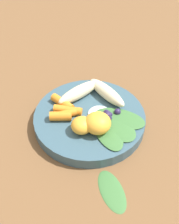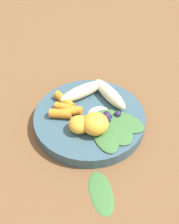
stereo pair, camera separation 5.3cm
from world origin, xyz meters
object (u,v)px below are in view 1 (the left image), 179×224
at_px(kale_leaf_stray, 112,191).
at_px(banana_peeled_left, 79,92).
at_px(banana_peeled_right, 107,92).
at_px(bowl, 90,120).
at_px(orange_segment_near, 96,123).

bearing_deg(kale_leaf_stray, banana_peeled_left, 176.99).
distance_m(banana_peeled_left, banana_peeled_right, 0.06).
distance_m(bowl, banana_peeled_right, 0.07).
relative_size(banana_peeled_left, orange_segment_near, 2.08).
xyz_separation_m(bowl, kale_leaf_stray, (-0.02, -0.17, -0.01)).
relative_size(bowl, kale_leaf_stray, 2.58).
height_order(banana_peeled_right, kale_leaf_stray, banana_peeled_right).
height_order(banana_peeled_right, orange_segment_near, orange_segment_near).
bearing_deg(banana_peeled_left, banana_peeled_right, 139.05).
bearing_deg(bowl, banana_peeled_right, 34.99).
bearing_deg(orange_segment_near, banana_peeled_right, 54.82).
bearing_deg(kale_leaf_stray, banana_peeled_right, 161.92).
xyz_separation_m(banana_peeled_left, orange_segment_near, (-0.00, -0.11, 0.01)).
xyz_separation_m(bowl, orange_segment_near, (-0.00, -0.04, 0.03)).
xyz_separation_m(banana_peeled_left, banana_peeled_right, (0.06, -0.02, 0.00)).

